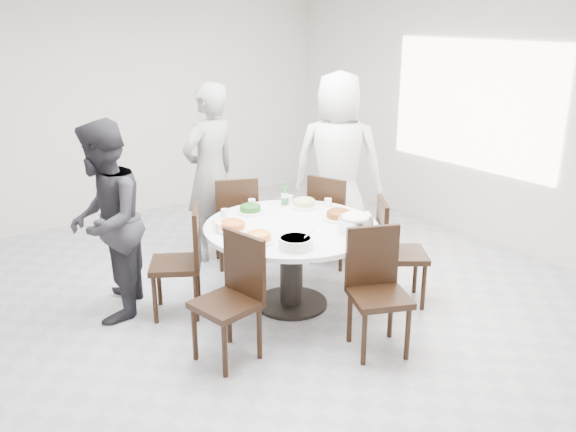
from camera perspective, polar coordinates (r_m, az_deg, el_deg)
floor at (r=5.60m, az=-3.72°, el=-7.77°), size 6.00×6.00×0.01m
wall_back at (r=7.80m, az=-16.15°, el=9.90°), size 6.00×0.01×2.80m
wall_right at (r=7.17m, az=16.89°, el=9.12°), size 0.01×6.00×2.80m
window at (r=7.14m, az=16.87°, el=9.90°), size 0.04×2.20×1.40m
dining_table at (r=5.34m, az=0.32°, el=-4.67°), size 1.50×1.50×0.75m
chair_ne at (r=6.23m, az=4.42°, el=-0.27°), size 0.54×0.54×0.95m
chair_n at (r=6.20m, az=-4.97°, el=-0.38°), size 0.55×0.55×0.95m
chair_nw at (r=5.24m, az=-10.50°, el=-4.25°), size 0.58×0.58×0.95m
chair_sw at (r=4.51m, az=-5.83°, el=-7.97°), size 0.49×0.49×0.95m
chair_s at (r=4.65m, az=8.56°, el=-7.24°), size 0.55×0.55×0.95m
chair_se at (r=5.46m, az=10.62°, el=-3.33°), size 0.59×0.59×0.95m
diner_right at (r=6.44m, az=4.70°, el=4.89°), size 1.09×1.11×1.93m
diner_middle at (r=6.29m, az=-7.28°, el=4.02°), size 0.75×0.58×1.83m
diner_left at (r=5.23m, az=-16.75°, el=-0.52°), size 0.97×1.03×1.68m
dish_greens at (r=5.51m, az=-3.54°, el=0.57°), size 0.24×0.24×0.06m
dish_pale at (r=5.67m, az=1.52°, el=1.16°), size 0.27×0.27×0.07m
dish_orange at (r=5.08m, az=-5.23°, el=-0.99°), size 0.27×0.27×0.07m
dish_redbrown at (r=5.35m, az=4.77°, el=0.02°), size 0.28×0.28×0.07m
dish_tofu at (r=4.82m, az=-2.73°, el=-2.08°), size 0.26×0.26×0.07m
rice_bowl at (r=5.06m, az=6.34°, el=-0.81°), size 0.29×0.29×0.12m
soup_bowl at (r=4.70m, az=0.71°, el=-2.51°), size 0.27×0.27×0.08m
beverage_bottle at (r=5.72m, az=-0.32°, el=2.13°), size 0.06×0.06×0.22m
tea_cups at (r=5.69m, az=-3.27°, el=1.26°), size 0.07×0.07×0.08m
chopsticks at (r=5.72m, az=-3.93°, el=0.99°), size 0.24×0.04×0.01m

